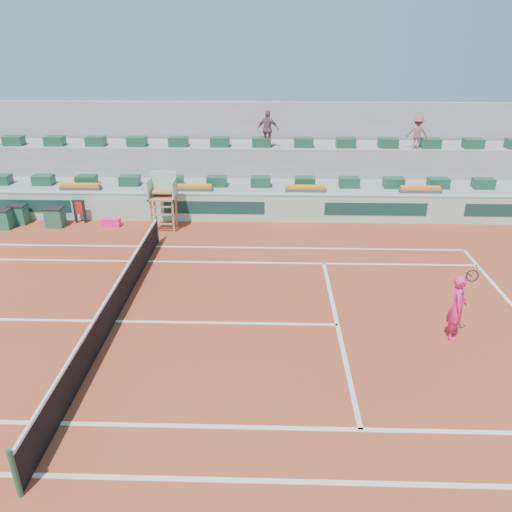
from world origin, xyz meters
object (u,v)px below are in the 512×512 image
Objects in this scene: player_bag at (111,222)px; drink_cooler_a at (55,217)px; umpire_chair at (163,193)px; tennis_player at (457,307)px.

player_bag is 2.36m from drink_cooler_a.
umpire_chair is 4.87m from drink_cooler_a.
tennis_player is (14.21, -8.08, 0.52)m from drink_cooler_a.
drink_cooler_a is (-4.73, 0.08, -1.12)m from umpire_chair.
umpire_chair is (2.39, -0.16, 1.37)m from player_bag.
tennis_player is at bearing -29.62° from drink_cooler_a.
tennis_player is at bearing -34.50° from player_bag.
player_bag is 0.33× the size of umpire_chair.
umpire_chair reaches higher than drink_cooler_a.
drink_cooler_a is 0.37× the size of tennis_player.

